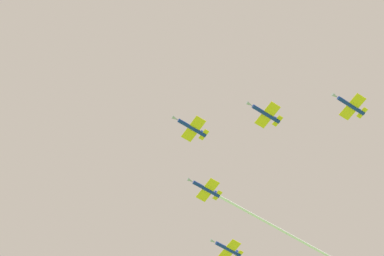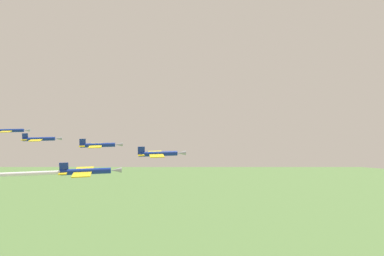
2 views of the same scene
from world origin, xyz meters
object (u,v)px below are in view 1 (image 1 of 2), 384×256
Objects in this scene: jet_starboard_inner at (262,220)px; jet_port_outer at (350,105)px; jet_starboard_outer at (227,249)px; jet_lead at (191,128)px; jet_port_inner at (265,114)px.

jet_port_outer reaches higher than jet_starboard_inner.
jet_starboard_inner is 17.24m from jet_starboard_outer.
jet_lead is 0.19× the size of jet_starboard_inner.
jet_port_inner is (5.21, 23.41, 0.15)m from jet_lead.
jet_lead is at bearing 44.78° from jet_port_inner.
jet_starboard_outer is at bearing -47.82° from jet_lead.
jet_port_inner is 1.00× the size of jet_port_outer.
jet_port_inner is 26.79m from jet_port_outer.
jet_starboard_outer is at bearing 9.06° from jet_starboard_inner.
jet_port_inner is 0.19× the size of jet_starboard_inner.
jet_starboard_inner is 5.29× the size of jet_starboard_outer.
jet_port_outer is at bearing -132.18° from jet_lead.
jet_port_outer is 68.10m from jet_starboard_outer.
jet_starboard_inner is at bearing -34.50° from jet_port_inner.
jet_port_inner is 1.00× the size of jet_starboard_outer.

